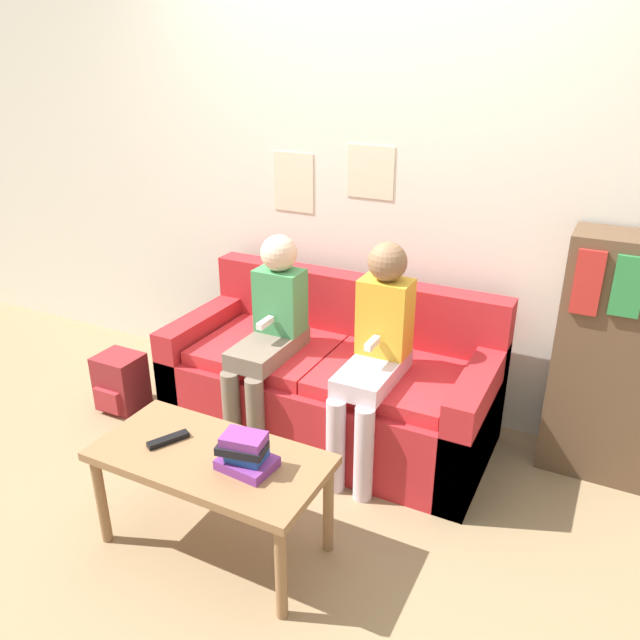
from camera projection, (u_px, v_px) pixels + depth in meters
ground_plane at (286, 480)px, 3.01m from camera, size 10.00×10.00×0.00m
wall_back at (373, 175)px, 3.29m from camera, size 8.00×0.06×2.60m
couch at (331, 384)px, 3.30m from camera, size 1.68×0.77×0.80m
coffee_table at (211, 466)px, 2.46m from camera, size 0.94×0.46×0.45m
person_left at (269, 330)px, 3.13m from camera, size 0.24×0.53×1.08m
person_right at (375, 349)px, 2.89m from camera, size 0.24×0.53×1.12m
tv_remote at (168, 440)px, 2.51m from camera, size 0.11×0.17×0.02m
book_stack at (245, 454)px, 2.34m from camera, size 0.22×0.17×0.15m
bookshelf at (612, 359)px, 2.87m from camera, size 0.51×0.30×1.19m
backpack at (121, 382)px, 3.57m from camera, size 0.25×0.24×0.33m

